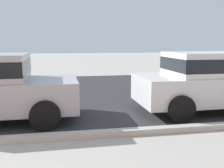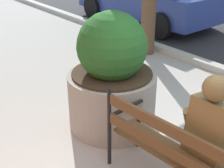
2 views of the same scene
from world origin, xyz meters
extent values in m
cube|color=brown|center=(-0.18, -0.15, 0.45)|extent=(1.70, 0.21, 0.04)
cube|color=brown|center=(-0.19, 0.03, 0.45)|extent=(1.70, 0.21, 0.04)
cube|color=brown|center=(-0.20, 0.21, 0.45)|extent=(1.70, 0.21, 0.04)
cube|color=brown|center=(-0.17, -0.24, 0.62)|extent=(1.70, 0.14, 0.11)
cube|color=brown|center=(-0.17, -0.24, 0.84)|extent=(1.70, 0.14, 0.11)
cylinder|color=black|center=(-1.08, 0.18, 0.23)|extent=(0.04, 0.04, 0.45)
cylinder|color=black|center=(-1.05, -0.29, 0.47)|extent=(0.04, 0.04, 0.95)
cube|color=black|center=(-1.06, -0.02, 0.62)|extent=(0.07, 0.48, 0.03)
cube|color=brown|center=(-0.04, 0.09, 0.56)|extent=(0.35, 0.33, 0.16)
cube|color=brown|center=(-0.04, -0.01, 0.88)|extent=(0.37, 0.30, 0.55)
sphere|color=brown|center=(-0.04, -0.02, 1.26)|extent=(0.22, 0.22, 0.22)
cylinder|color=brown|center=(-0.26, 0.01, 0.83)|extent=(0.09, 0.18, 0.29)
cylinder|color=brown|center=(-0.27, 0.15, 0.66)|extent=(0.09, 0.27, 0.10)
cylinder|color=brown|center=(-0.13, 0.23, 0.52)|extent=(0.14, 0.37, 0.14)
cylinder|color=brown|center=(-0.14, 0.41, 0.25)|extent=(0.11, 0.11, 0.50)
cylinder|color=gray|center=(-1.67, 0.25, 0.37)|extent=(1.14, 1.14, 0.74)
cylinder|color=#38281C|center=(-1.67, 0.25, 0.75)|extent=(1.03, 1.03, 0.03)
sphere|color=#235B23|center=(-1.67, 0.25, 1.11)|extent=(0.87, 0.87, 0.87)
cube|color=navy|center=(-5.15, 4.34, 0.61)|extent=(4.12, 1.74, 0.70)
cylinder|color=black|center=(-3.82, 5.20, 0.32)|extent=(0.64, 0.23, 0.64)
cylinder|color=black|center=(-3.81, 3.50, 0.32)|extent=(0.64, 0.23, 0.64)
cylinder|color=black|center=(-6.47, 3.47, 0.32)|extent=(0.64, 0.23, 0.64)
camera|label=1|loc=(2.17, -1.95, 1.84)|focal=42.17mm
camera|label=2|loc=(1.20, -2.10, 2.41)|focal=51.51mm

